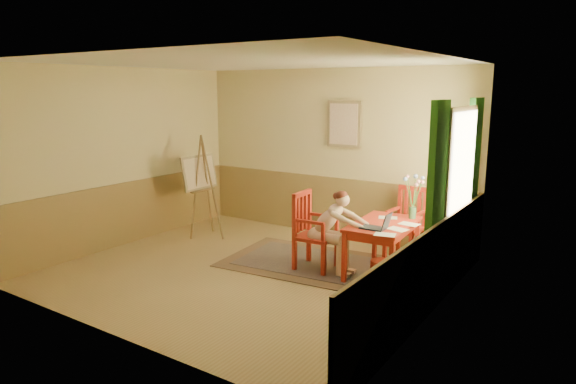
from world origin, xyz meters
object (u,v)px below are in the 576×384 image
Objects in this scene: figure at (331,228)px; easel at (201,177)px; chair_back at (407,223)px; chair_left at (313,231)px; table at (383,229)px; laptop at (377,226)px.

easel is (-2.71, 0.38, 0.38)m from figure.
easel reaches higher than chair_back.
figure reaches higher than chair_left.
chair_left is 1.03× the size of chair_back.
easel reaches higher than table.
chair_back is 3.46m from easel.
table is 0.88m from chair_back.
chair_left is 0.99m from laptop.
laptop is at bearing -1.37° from chair_left.
chair_back reaches higher than table.
chair_left is at bearing 178.63° from laptop.
chair_left is at bearing 179.71° from figure.
chair_back is 0.61× the size of easel.
laptop is (0.06, -1.22, 0.24)m from chair_back.
easel is (-3.32, -0.82, 0.50)m from chair_back.
chair_left is at bearing -127.08° from chair_back.
laptop reaches higher than table.
figure is (-0.61, -1.20, 0.11)m from chair_back.
table is 0.96m from chair_left.
chair_left is at bearing -160.41° from table.
figure is at bearing 178.16° from laptop.
table is at bearing 100.92° from laptop.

